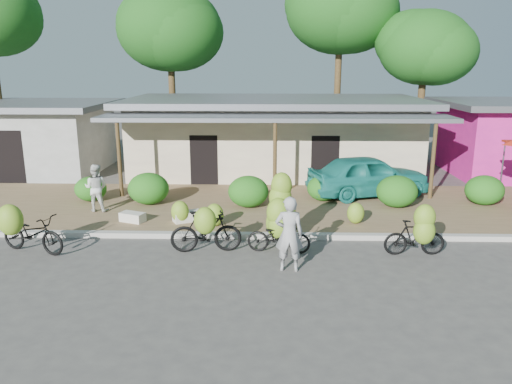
# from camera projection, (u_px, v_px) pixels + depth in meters

# --- Properties ---
(ground) EXTENTS (100.00, 100.00, 0.00)m
(ground) POSITION_uv_depth(u_px,v_px,m) (277.00, 266.00, 12.26)
(ground) COLOR #464341
(ground) RESTS_ON ground
(sidewalk) EXTENTS (60.00, 6.00, 0.12)m
(sidewalk) POSITION_uv_depth(u_px,v_px,m) (275.00, 207.00, 17.08)
(sidewalk) COLOR olive
(sidewalk) RESTS_ON ground
(curb) EXTENTS (60.00, 0.25, 0.15)m
(curb) POSITION_uv_depth(u_px,v_px,m) (276.00, 236.00, 14.18)
(curb) COLOR #A8A399
(curb) RESTS_ON ground
(shop_main) EXTENTS (13.00, 8.50, 3.35)m
(shop_main) POSITION_uv_depth(u_px,v_px,m) (274.00, 135.00, 22.41)
(shop_main) COLOR beige
(shop_main) RESTS_ON ground
(shop_pink) EXTENTS (6.00, 6.00, 3.25)m
(shop_pink) POSITION_uv_depth(u_px,v_px,m) (509.00, 137.00, 22.21)
(shop_pink) COLOR #DE2291
(shop_pink) RESTS_ON ground
(shop_grey) EXTENTS (7.00, 6.00, 3.15)m
(shop_grey) POSITION_uv_depth(u_px,v_px,m) (33.00, 136.00, 22.79)
(shop_grey) COLOR #ADADA7
(shop_grey) RESTS_ON ground
(tree_far_center) EXTENTS (5.60, 5.51, 8.81)m
(tree_far_center) POSITION_uv_depth(u_px,v_px,m) (166.00, 27.00, 26.34)
(tree_far_center) COLOR brown
(tree_far_center) RESTS_ON ground
(tree_center_right) EXTENTS (5.83, 5.76, 9.89)m
(tree_center_right) POSITION_uv_depth(u_px,v_px,m) (337.00, 8.00, 26.34)
(tree_center_right) COLOR brown
(tree_center_right) RESTS_ON ground
(tree_near_right) EXTENTS (4.73, 4.57, 7.46)m
(tree_near_right) POSITION_uv_depth(u_px,v_px,m) (421.00, 46.00, 24.79)
(tree_near_right) COLOR brown
(tree_near_right) RESTS_ON ground
(hedge_0) EXTENTS (1.11, 1.00, 0.87)m
(hedge_0) POSITION_uv_depth(u_px,v_px,m) (91.00, 189.00, 17.53)
(hedge_0) COLOR #155413
(hedge_0) RESTS_ON sidewalk
(hedge_1) EXTENTS (1.40, 1.26, 1.10)m
(hedge_1) POSITION_uv_depth(u_px,v_px,m) (148.00, 189.00, 17.12)
(hedge_1) COLOR #155413
(hedge_1) RESTS_ON sidewalk
(hedge_2) EXTENTS (1.37, 1.23, 1.07)m
(hedge_2) POSITION_uv_depth(u_px,v_px,m) (248.00, 191.00, 16.79)
(hedge_2) COLOR #155413
(hedge_2) RESTS_ON sidewalk
(hedge_3) EXTENTS (1.15, 1.04, 0.90)m
(hedge_3) POSITION_uv_depth(u_px,v_px,m) (323.00, 188.00, 17.58)
(hedge_3) COLOR #155413
(hedge_3) RESTS_ON sidewalk
(hedge_4) EXTENTS (1.38, 1.24, 1.08)m
(hedge_4) POSITION_uv_depth(u_px,v_px,m) (397.00, 191.00, 16.77)
(hedge_4) COLOR #155413
(hedge_4) RESTS_ON sidewalk
(hedge_5) EXTENTS (1.30, 1.17, 1.02)m
(hedge_5) POSITION_uv_depth(u_px,v_px,m) (484.00, 190.00, 17.07)
(hedge_5) COLOR #155413
(hedge_5) RESTS_ON sidewalk
(bike_far_left) EXTENTS (2.07, 1.53, 1.48)m
(bike_far_left) POSITION_uv_depth(u_px,v_px,m) (29.00, 231.00, 12.92)
(bike_far_left) COLOR black
(bike_far_left) RESTS_ON ground
(bike_left) EXTENTS (1.91, 1.25, 1.41)m
(bike_left) POSITION_uv_depth(u_px,v_px,m) (206.00, 230.00, 12.95)
(bike_left) COLOR black
(bike_left) RESTS_ON ground
(bike_center) EXTENTS (1.71, 1.25, 2.04)m
(bike_center) POSITION_uv_depth(u_px,v_px,m) (280.00, 220.00, 13.24)
(bike_center) COLOR black
(bike_center) RESTS_ON ground
(bike_right) EXTENTS (1.59, 1.12, 1.54)m
(bike_right) POSITION_uv_depth(u_px,v_px,m) (418.00, 234.00, 12.62)
(bike_right) COLOR black
(bike_right) RESTS_ON ground
(loose_banana_a) EXTENTS (0.54, 0.46, 0.68)m
(loose_banana_a) POSITION_uv_depth(u_px,v_px,m) (180.00, 212.00, 15.16)
(loose_banana_a) COLOR #81A328
(loose_banana_a) RESTS_ON sidewalk
(loose_banana_b) EXTENTS (0.55, 0.47, 0.69)m
(loose_banana_b) POSITION_uv_depth(u_px,v_px,m) (214.00, 215.00, 14.82)
(loose_banana_b) COLOR #81A328
(loose_banana_b) RESTS_ON sidewalk
(loose_banana_c) EXTENTS (0.52, 0.44, 0.65)m
(loose_banana_c) POSITION_uv_depth(u_px,v_px,m) (356.00, 213.00, 15.07)
(loose_banana_c) COLOR #81A328
(loose_banana_c) RESTS_ON sidewalk
(sack_near) EXTENTS (0.94, 0.74, 0.30)m
(sack_near) POSITION_uv_depth(u_px,v_px,m) (187.00, 216.00, 15.34)
(sack_near) COLOR beige
(sack_near) RESTS_ON sidewalk
(sack_far) EXTENTS (0.84, 0.63, 0.28)m
(sack_far) POSITION_uv_depth(u_px,v_px,m) (133.00, 217.00, 15.29)
(sack_far) COLOR beige
(sack_far) RESTS_ON sidewalk
(vendor) EXTENTS (0.69, 0.47, 1.84)m
(vendor) POSITION_uv_depth(u_px,v_px,m) (289.00, 234.00, 11.78)
(vendor) COLOR #949494
(vendor) RESTS_ON ground
(bystander) EXTENTS (0.80, 0.64, 1.56)m
(bystander) POSITION_uv_depth(u_px,v_px,m) (96.00, 188.00, 16.25)
(bystander) COLOR silver
(bystander) RESTS_ON sidewalk
(teal_van) EXTENTS (4.77, 3.01, 1.51)m
(teal_van) POSITION_uv_depth(u_px,v_px,m) (368.00, 175.00, 18.17)
(teal_van) COLOR #1B7D74
(teal_van) RESTS_ON sidewalk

